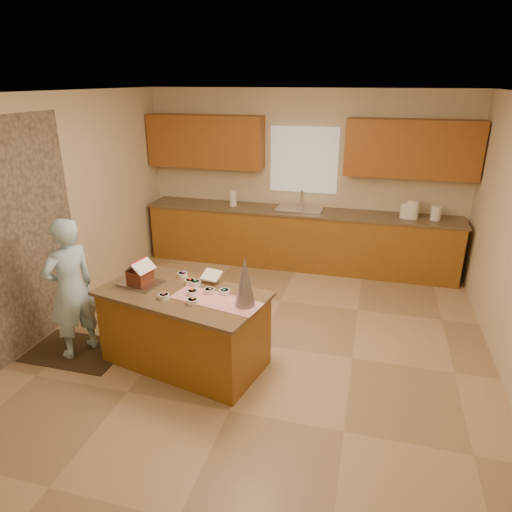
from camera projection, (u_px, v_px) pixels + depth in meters
name	position (u px, v px, depth m)	size (l,w,h in m)	color
floor	(260.00, 345.00, 5.15)	(5.50, 5.50, 0.00)	tan
ceiling	(261.00, 93.00, 4.17)	(5.50, 5.50, 0.00)	silver
wall_back	(304.00, 179.00, 7.14)	(5.50, 5.50, 0.00)	beige
wall_front	(120.00, 406.00, 2.19)	(5.50, 5.50, 0.00)	beige
wall_left	(52.00, 215.00, 5.26)	(5.50, 5.50, 0.00)	beige
stone_accent	(3.00, 246.00, 4.57)	(2.50, 2.50, 0.00)	gray
window_curtain	(304.00, 160.00, 7.00)	(1.05, 0.03, 1.00)	white
back_counter_base	(298.00, 240.00, 7.20)	(4.80, 0.60, 0.88)	#8E5A1D
back_counter_top	(299.00, 212.00, 7.03)	(4.85, 0.63, 0.04)	brown
upper_cabinet_left	(206.00, 141.00, 7.14)	(1.85, 0.35, 0.80)	#9A5921
upper_cabinet_right	(412.00, 149.00, 6.41)	(1.85, 0.35, 0.80)	#9A5921
sink	(299.00, 212.00, 7.04)	(0.70, 0.45, 0.12)	silver
faucet	(302.00, 199.00, 7.14)	(0.03, 0.03, 0.28)	silver
island_base	(185.00, 329.00, 4.71)	(1.61, 0.80, 0.79)	#8E5A1D
island_top	(182.00, 294.00, 4.56)	(1.68, 0.88, 0.04)	brown
table_runner	(216.00, 300.00, 4.38)	(0.89, 0.32, 0.01)	#AC0C25
baking_tray	(141.00, 283.00, 4.72)	(0.41, 0.30, 0.02)	silver
cookbook	(211.00, 275.00, 4.75)	(0.20, 0.02, 0.16)	white
tinsel_tree	(245.00, 282.00, 4.20)	(0.20, 0.20, 0.49)	silver
rug	(77.00, 351.00, 5.03)	(1.04, 0.68, 0.01)	black
boy	(70.00, 289.00, 4.73)	(0.56, 0.37, 1.53)	#AEDBF7
canister_a	(406.00, 210.00, 6.61)	(0.16, 0.16, 0.23)	white
canister_b	(412.00, 209.00, 6.58)	(0.18, 0.18, 0.27)	white
canister_c	(436.00, 213.00, 6.51)	(0.14, 0.14, 0.21)	white
paper_towel	(233.00, 198.00, 7.24)	(0.11, 0.11, 0.25)	white
gingerbread_house	(140.00, 274.00, 4.68)	(0.29, 0.30, 0.25)	#612D19
candy_bowls	(194.00, 289.00, 4.57)	(0.68, 0.66, 0.05)	red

